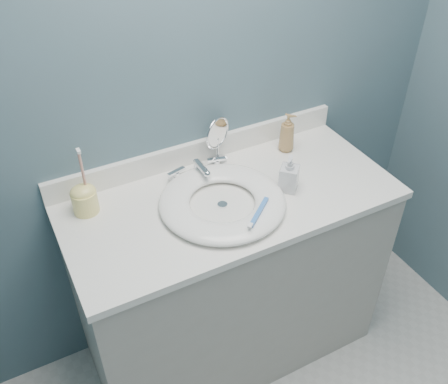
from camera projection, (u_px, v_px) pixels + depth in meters
back_wall at (196, 86)px, 1.80m from camera, size 2.20×0.02×2.40m
vanity_cabinet at (230, 281)px, 2.09m from camera, size 1.20×0.55×0.85m
countertop at (231, 200)px, 1.82m from camera, size 1.22×0.57×0.03m
backsplash at (199, 151)px, 1.96m from camera, size 1.22×0.02×0.09m
basin at (222, 202)px, 1.76m from camera, size 0.45×0.45×0.04m
drain at (222, 205)px, 1.77m from camera, size 0.04×0.04×0.01m
faucet at (198, 170)px, 1.89m from camera, size 0.25×0.13×0.07m
makeup_mirror at (217, 138)px, 1.92m from camera, size 0.13×0.08×0.20m
soap_bottle_amber at (287, 132)px, 2.00m from camera, size 0.09×0.09×0.16m
soap_bottle_clear at (289, 173)px, 1.80m from camera, size 0.09×0.09×0.14m
toothbrush_holder at (84, 198)px, 1.71m from camera, size 0.09×0.09×0.26m
toothbrush_lying at (258, 213)px, 1.67m from camera, size 0.14×0.12×0.02m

